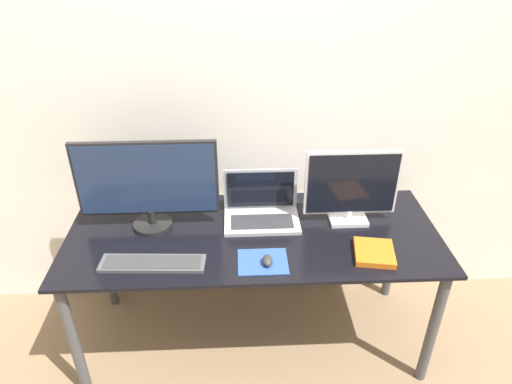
{
  "coord_description": "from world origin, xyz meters",
  "views": [
    {
      "loc": [
        -0.07,
        -1.41,
        2.0
      ],
      "look_at": [
        0.01,
        0.37,
        0.93
      ],
      "focal_mm": 32.0,
      "sensor_mm": 36.0,
      "label": 1
    }
  ],
  "objects_px": {
    "monitor_left": "(147,183)",
    "mouse": "(267,261)",
    "laptop": "(261,208)",
    "book": "(374,253)",
    "keyboard": "(153,263)",
    "monitor_right": "(352,187)"
  },
  "relations": [
    {
      "from": "monitor_right",
      "to": "laptop",
      "type": "distance_m",
      "value": 0.45
    },
    {
      "from": "monitor_left",
      "to": "keyboard",
      "type": "xyz_separation_m",
      "value": [
        0.04,
        -0.3,
        -0.23
      ]
    },
    {
      "from": "monitor_left",
      "to": "mouse",
      "type": "distance_m",
      "value": 0.66
    },
    {
      "from": "monitor_left",
      "to": "keyboard",
      "type": "relative_size",
      "value": 1.43
    },
    {
      "from": "monitor_left",
      "to": "book",
      "type": "bearing_deg",
      "value": -15.22
    },
    {
      "from": "monitor_left",
      "to": "book",
      "type": "height_order",
      "value": "monitor_left"
    },
    {
      "from": "monitor_right",
      "to": "laptop",
      "type": "height_order",
      "value": "monitor_right"
    },
    {
      "from": "laptop",
      "to": "book",
      "type": "distance_m",
      "value": 0.59
    },
    {
      "from": "monitor_left",
      "to": "keyboard",
      "type": "bearing_deg",
      "value": -82.05
    },
    {
      "from": "mouse",
      "to": "book",
      "type": "height_order",
      "value": "mouse"
    },
    {
      "from": "laptop",
      "to": "monitor_right",
      "type": "bearing_deg",
      "value": -5.97
    },
    {
      "from": "book",
      "to": "monitor_right",
      "type": "bearing_deg",
      "value": 101.8
    },
    {
      "from": "monitor_right",
      "to": "monitor_left",
      "type": "bearing_deg",
      "value": -180.0
    },
    {
      "from": "monitor_right",
      "to": "mouse",
      "type": "bearing_deg",
      "value": -142.79
    },
    {
      "from": "keyboard",
      "to": "book",
      "type": "relative_size",
      "value": 2.16
    },
    {
      "from": "laptop",
      "to": "mouse",
      "type": "distance_m",
      "value": 0.37
    },
    {
      "from": "laptop",
      "to": "keyboard",
      "type": "height_order",
      "value": "laptop"
    },
    {
      "from": "monitor_right",
      "to": "laptop",
      "type": "bearing_deg",
      "value": 174.03
    },
    {
      "from": "monitor_left",
      "to": "monitor_right",
      "type": "xyz_separation_m",
      "value": [
        0.96,
        0.0,
        -0.05
      ]
    },
    {
      "from": "monitor_left",
      "to": "mouse",
      "type": "height_order",
      "value": "monitor_left"
    },
    {
      "from": "keyboard",
      "to": "book",
      "type": "xyz_separation_m",
      "value": [
        0.98,
        0.02,
        0.0
      ]
    },
    {
      "from": "laptop",
      "to": "mouse",
      "type": "bearing_deg",
      "value": -89.09
    }
  ]
}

